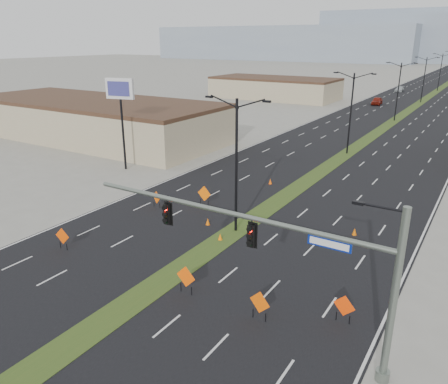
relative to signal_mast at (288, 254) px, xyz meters
The scene contains 26 objects.
ground 10.01m from the signal_mast, 166.85° to the right, with size 600.00×600.00×0.00m, color gray.
road_surface 98.49m from the signal_mast, 94.99° to the left, with size 25.00×400.00×0.02m, color black.
median_strip 98.49m from the signal_mast, 94.99° to the left, with size 2.00×400.00×0.04m, color #2E4C1B.
building_sw_near 51.83m from the signal_mast, 147.26° to the left, with size 40.00×16.00×5.00m, color tan.
building_sw_far 92.41m from the signal_mast, 116.04° to the left, with size 30.00×14.00×4.50m, color tan.
mesa_west 306.35m from the signal_mast, 114.82° to the left, with size 180.00×50.00×22.00m, color #8390A3.
mesa_backdrop 320.53m from the signal_mast, 96.91° to the left, with size 140.00×50.00×32.00m, color #8390A3.
signal_mast is the anchor object (origin of this frame).
streetlight_0 13.18m from the signal_mast, 130.54° to the left, with size 5.15×0.24×10.02m.
streetlight_1 38.96m from the signal_mast, 102.69° to the left, with size 5.15×0.24×10.02m.
streetlight_2 66.56m from the signal_mast, 97.39° to the left, with size 5.15×0.24×10.02m.
streetlight_3 94.39m from the signal_mast, 95.20° to the left, with size 5.15×0.24×10.02m.
streetlight_4 122.30m from the signal_mast, 94.01° to the left, with size 5.15×0.24×10.02m.
car_left 86.54m from the signal_mast, 100.84° to the left, with size 1.95×4.84×1.65m, color maroon.
car_far 115.30m from the signal_mast, 98.57° to the left, with size 1.92×4.72×1.37m, color #B0B7BA.
construction_sign_0 17.65m from the signal_mast, behind, with size 1.18×0.17×1.58m.
construction_sign_1 20.28m from the signal_mast, 147.90° to the left, with size 1.06×0.44×1.49m.
construction_sign_2 19.21m from the signal_mast, 136.03° to the left, with size 1.38×0.09×1.83m.
construction_sign_3 7.63m from the signal_mast, behind, with size 1.31×0.08×1.74m.
construction_sign_4 4.33m from the signal_mast, 151.21° to the left, with size 1.25×0.27×1.69m.
construction_sign_5 5.32m from the signal_mast, 57.97° to the left, with size 1.18×0.21×1.58m.
cone_0 15.38m from the signal_mast, 138.31° to the left, with size 0.34×0.34×0.57m, color #E75F04.
cone_1 12.59m from the signal_mast, 137.47° to the left, with size 0.33×0.33×0.55m, color orange.
cone_2 14.74m from the signal_mast, 92.56° to the left, with size 0.34×0.34×0.56m, color #DC5F04.
cone_3 24.83m from the signal_mast, 117.71° to the left, with size 0.34×0.34×0.56m, color #FB5605.
pole_sign_west 33.07m from the signal_mast, 147.05° to the left, with size 3.24×1.06×9.96m.
Camera 1 is at (15.39, -14.34, 13.87)m, focal length 35.00 mm.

